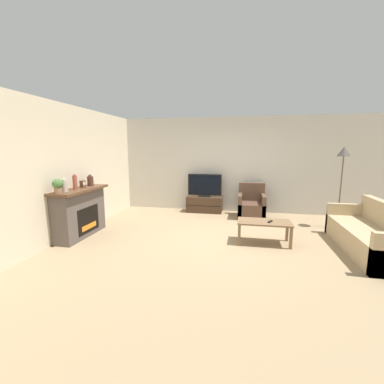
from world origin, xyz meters
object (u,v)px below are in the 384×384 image
mantel_vase_right (90,181)px  mantel_clock (83,184)px  coffee_table (264,224)px  couch (372,236)px  mantel_vase_left (64,185)px  potted_plant (58,185)px  floor_lamp (343,159)px  tv (205,186)px  armchair (251,206)px  fireplace (80,212)px  mantel_vase_centre_left (75,182)px  remote (270,222)px  tv_stand (204,204)px

mantel_vase_right → mantel_clock: 0.28m
coffee_table → couch: 1.84m
mantel_vase_left → mantel_vase_right: size_ratio=1.07×
potted_plant → coffee_table: size_ratio=0.27×
potted_plant → floor_lamp: size_ratio=0.15×
tv → armchair: (1.31, -0.31, -0.47)m
fireplace → mantel_vase_right: 0.74m
mantel_clock → couch: 5.61m
fireplace → potted_plant: potted_plant is taller
armchair → mantel_clock: bearing=-149.1°
mantel_vase_centre_left → remote: (3.82, 0.38, -0.71)m
potted_plant → remote: (3.82, 0.87, -0.71)m
mantel_vase_centre_left → floor_lamp: floor_lamp is taller
couch → floor_lamp: 1.93m
fireplace → coffee_table: size_ratio=1.40×
mantel_vase_right → tv_stand: size_ratio=0.25×
mantel_clock → tv: size_ratio=0.16×
mantel_vase_left → mantel_vase_right: (0.00, 0.84, -0.01)m
fireplace → mantel_vase_left: bearing=-87.7°
mantel_vase_left → potted_plant: bearing=-90.0°
remote → floor_lamp: size_ratio=0.08×
mantel_vase_centre_left → mantel_vase_right: mantel_vase_centre_left is taller
mantel_vase_left → mantel_vase_centre_left: 0.32m
potted_plant → couch: 5.68m
couch → floor_lamp: floor_lamp is taller
armchair → couch: 2.86m
coffee_table → mantel_clock: bearing=-177.5°
tv → remote: bearing=-55.1°
potted_plant → fireplace: bearing=91.6°
mantel_clock → tv: mantel_clock is taller
tv → remote: (1.60, -2.29, -0.31)m
potted_plant → remote: potted_plant is taller
mantel_vase_left → remote: 3.94m
mantel_vase_right → remote: 3.88m
mantel_clock → remote: size_ratio=1.00×
potted_plant → tv: bearing=54.8°
fireplace → potted_plant: (0.02, -0.60, 0.65)m
fireplace → mantel_clock: (0.02, 0.14, 0.57)m
mantel_vase_centre_left → mantel_vase_right: (0.00, 0.53, -0.03)m
armchair → remote: bearing=-81.8°
fireplace → mantel_vase_left: mantel_vase_left is taller
mantel_clock → coffee_table: 3.79m
mantel_clock → tv_stand: (2.22, 2.42, -0.86)m
coffee_table → remote: bearing=-16.1°
mantel_clock → coffee_table: mantel_clock is taller
armchair → floor_lamp: (1.93, -0.59, 1.29)m
tv_stand → armchair: (1.31, -0.31, 0.06)m
tv_stand → floor_lamp: floor_lamp is taller
couch → floor_lamp: (-0.08, 1.44, 1.29)m
mantel_clock → floor_lamp: 5.70m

